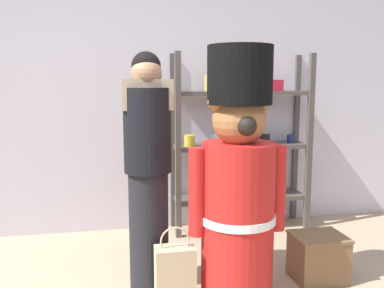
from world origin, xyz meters
TOP-DOWN VIEW (x-y plane):
  - back_wall at (0.00, 2.20)m, footprint 6.40×0.12m
  - merchandise_shelf at (0.95, 1.98)m, footprint 1.30×0.35m
  - teddy_bear_guard at (0.52, 0.72)m, footprint 0.64×0.49m
  - person_shopper at (-0.03, 0.97)m, footprint 0.33×0.31m
  - shopping_bag at (0.11, 0.72)m, footprint 0.25×0.15m
  - display_crate at (1.15, 0.82)m, footprint 0.36×0.31m

SIDE VIEW (x-z plane):
  - display_crate at x=1.15m, z-range 0.00..0.33m
  - shopping_bag at x=0.11m, z-range -0.06..0.44m
  - teddy_bear_guard at x=0.52m, z-range -0.05..1.56m
  - person_shopper at x=-0.03m, z-range 0.04..1.63m
  - merchandise_shelf at x=0.95m, z-range 0.01..1.67m
  - back_wall at x=0.00m, z-range 0.00..2.60m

